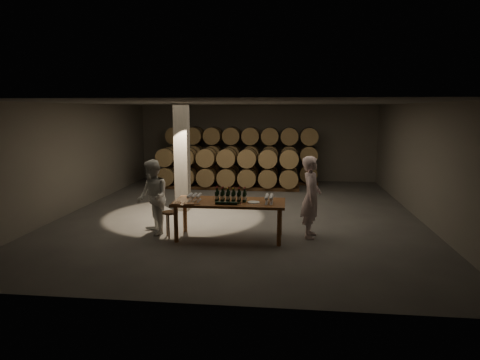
# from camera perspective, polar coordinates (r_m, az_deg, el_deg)

# --- Properties ---
(room) EXTENTS (12.00, 12.00, 12.00)m
(room) POSITION_cam_1_polar(r_m,az_deg,el_deg) (12.88, -7.73, 2.98)
(room) COLOR #4B4946
(room) RESTS_ON ground
(tasting_table) EXTENTS (2.60, 1.10, 0.90)m
(tasting_table) POSITION_cam_1_polar(r_m,az_deg,el_deg) (10.05, -1.42, -3.42)
(tasting_table) COLOR brown
(tasting_table) RESTS_ON ground
(barrel_stack_back) EXTENTS (6.26, 0.95, 2.31)m
(barrel_stack_back) POSITION_cam_1_polar(r_m,az_deg,el_deg) (17.61, 0.21, 3.47)
(barrel_stack_back) COLOR brown
(barrel_stack_back) RESTS_ON ground
(barrel_stack_front) EXTENTS (5.48, 0.95, 1.57)m
(barrel_stack_front) POSITION_cam_1_polar(r_m,az_deg,el_deg) (16.32, -1.70, 1.68)
(barrel_stack_front) COLOR brown
(barrel_stack_front) RESTS_ON ground
(bottle_cluster) EXTENTS (0.73, 0.23, 0.33)m
(bottle_cluster) POSITION_cam_1_polar(r_m,az_deg,el_deg) (10.00, -1.24, -2.18)
(bottle_cluster) COLOR black
(bottle_cluster) RESTS_ON tasting_table
(lying_bottles) EXTENTS (0.58, 0.07, 0.07)m
(lying_bottles) POSITION_cam_1_polar(r_m,az_deg,el_deg) (9.66, -1.79, -3.10)
(lying_bottles) COLOR black
(lying_bottles) RESTS_ON tasting_table
(glass_cluster_left) EXTENTS (0.30, 0.41, 0.16)m
(glass_cluster_left) POSITION_cam_1_polar(r_m,az_deg,el_deg) (10.11, -6.10, -2.11)
(glass_cluster_left) COLOR silver
(glass_cluster_left) RESTS_ON tasting_table
(glass_cluster_right) EXTENTS (0.20, 0.53, 0.18)m
(glass_cluster_right) POSITION_cam_1_polar(r_m,az_deg,el_deg) (9.86, 3.90, -2.30)
(glass_cluster_right) COLOR silver
(glass_cluster_right) RESTS_ON tasting_table
(plate) EXTENTS (0.29, 0.29, 0.02)m
(plate) POSITION_cam_1_polar(r_m,az_deg,el_deg) (9.88, 1.83, -2.98)
(plate) COLOR white
(plate) RESTS_ON tasting_table
(notebook_near) EXTENTS (0.29, 0.25, 0.03)m
(notebook_near) POSITION_cam_1_polar(r_m,az_deg,el_deg) (9.75, -6.84, -3.17)
(notebook_near) COLOR brown
(notebook_near) RESTS_ON tasting_table
(notebook_corner) EXTENTS (0.23, 0.28, 0.02)m
(notebook_corner) POSITION_cam_1_polar(r_m,az_deg,el_deg) (9.87, -8.52, -3.08)
(notebook_corner) COLOR brown
(notebook_corner) RESTS_ON tasting_table
(pen) EXTENTS (0.14, 0.05, 0.01)m
(pen) POSITION_cam_1_polar(r_m,az_deg,el_deg) (9.71, -5.74, -3.26)
(pen) COLOR black
(pen) RESTS_ON tasting_table
(stool) EXTENTS (0.38, 0.38, 0.63)m
(stool) POSITION_cam_1_polar(r_m,az_deg,el_deg) (10.34, -9.28, -4.79)
(stool) COLOR brown
(stool) RESTS_ON ground
(person_man) EXTENTS (0.56, 0.77, 1.95)m
(person_man) POSITION_cam_1_polar(r_m,az_deg,el_deg) (10.25, 9.47, -2.27)
(person_man) COLOR silver
(person_man) RESTS_ON ground
(person_woman) EXTENTS (1.07, 1.13, 1.83)m
(person_woman) POSITION_cam_1_polar(r_m,az_deg,el_deg) (10.59, -11.58, -2.28)
(person_woman) COLOR silver
(person_woman) RESTS_ON ground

